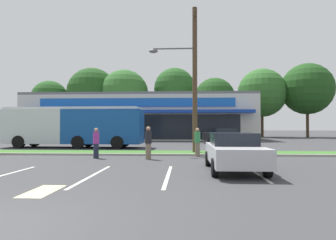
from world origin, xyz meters
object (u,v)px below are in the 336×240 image
at_px(car_0, 234,151).
at_px(pedestrian_near_bench, 197,142).
at_px(car_1, 224,136).
at_px(utility_pole, 192,75).
at_px(pedestrian_by_pole, 148,143).
at_px(car_2, 35,135).
at_px(city_bus, 73,126).
at_px(pedestrian_mid, 96,143).

bearing_deg(car_0, pedestrian_near_bench, -167.89).
relative_size(car_1, pedestrian_near_bench, 2.58).
bearing_deg(utility_pole, car_0, -78.56).
distance_m(car_1, pedestrian_by_pole, 15.94).
bearing_deg(car_2, pedestrian_by_pole, 131.87).
distance_m(utility_pole, pedestrian_near_bench, 4.38).
xyz_separation_m(city_bus, pedestrian_mid, (4.22, -7.95, -0.94)).
height_order(city_bus, pedestrian_mid, city_bus).
distance_m(car_1, pedestrian_near_bench, 13.63).
distance_m(car_2, pedestrian_near_bench, 21.71).
xyz_separation_m(car_2, pedestrian_by_pole, (13.97, -15.58, 0.11)).
height_order(car_1, car_2, car_1).
height_order(car_1, pedestrian_near_bench, pedestrian_near_bench).
relative_size(car_2, pedestrian_by_pole, 2.41).
distance_m(city_bus, pedestrian_near_bench, 11.84).
xyz_separation_m(utility_pole, car_0, (1.41, -6.95, -4.16)).
distance_m(car_0, pedestrian_by_pole, 5.41).
bearing_deg(pedestrian_mid, car_0, -159.77).
bearing_deg(car_0, car_2, -137.59).
height_order(utility_pole, pedestrian_by_pole, utility_pole).
relative_size(car_1, car_2, 1.02).
xyz_separation_m(city_bus, car_0, (10.88, -12.15, -1.00)).
distance_m(pedestrian_near_bench, pedestrian_mid, 5.63).
distance_m(utility_pole, pedestrian_by_pole, 5.64).
height_order(city_bus, car_0, city_bus).
xyz_separation_m(car_0, car_2, (-17.76, 19.44, -0.01)).
relative_size(city_bus, car_2, 2.74).
bearing_deg(pedestrian_by_pole, utility_pole, -129.96).
xyz_separation_m(car_0, car_1, (2.11, 18.66, 0.02)).
bearing_deg(pedestrian_near_bench, car_0, 120.07).
height_order(car_0, pedestrian_by_pole, pedestrian_by_pole).
bearing_deg(utility_pole, car_1, 73.26).
distance_m(car_1, pedestrian_mid, 16.92).
bearing_deg(car_1, pedestrian_by_pole, 68.25).
xyz_separation_m(car_0, pedestrian_near_bench, (-1.17, 5.44, 0.06)).
bearing_deg(pedestrian_mid, city_bus, -9.64).
bearing_deg(city_bus, car_0, 133.37).
bearing_deg(car_0, city_bus, -138.15).
bearing_deg(pedestrian_mid, car_2, -1.52).
relative_size(utility_pole, pedestrian_by_pole, 5.36).
bearing_deg(car_1, pedestrian_mid, 58.76).
relative_size(utility_pole, pedestrian_near_bench, 5.61).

